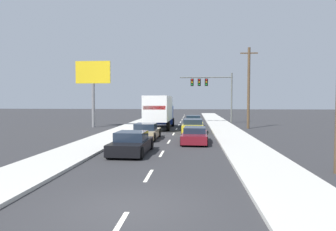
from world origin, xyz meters
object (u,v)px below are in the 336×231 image
at_px(car_yellow, 193,126).
at_px(utility_pole_mid, 249,87).
at_px(traffic_signal_mast, 208,86).
at_px(car_black, 131,144).
at_px(car_maroon, 195,135).
at_px(box_truck, 160,110).
at_px(roadside_billboard, 93,80).
at_px(car_green, 193,122).
at_px(car_tan, 146,132).

distance_m(car_yellow, utility_pole_mid, 8.35).
bearing_deg(traffic_signal_mast, car_yellow, -99.02).
xyz_separation_m(car_black, utility_pole_mid, (9.32, 16.07, 3.87)).
height_order(car_maroon, traffic_signal_mast, traffic_signal_mast).
xyz_separation_m(car_black, traffic_signal_mast, (5.33, 23.31, 4.39)).
height_order(box_truck, roadside_billboard, roadside_billboard).
bearing_deg(car_green, car_black, -100.90).
xyz_separation_m(box_truck, car_yellow, (3.53, -3.34, -1.40)).
bearing_deg(box_truck, roadside_billboard, 169.49).
bearing_deg(car_green, utility_pole_mid, -19.19).
xyz_separation_m(car_tan, traffic_signal_mast, (5.50, 16.91, 4.39)).
height_order(car_tan, car_green, car_green).
bearing_deg(car_tan, traffic_signal_mast, 71.97).
bearing_deg(car_green, car_tan, -107.36).
xyz_separation_m(car_maroon, roadside_billboard, (-11.28, 11.56, 4.71)).
bearing_deg(car_maroon, car_tan, 155.90).
bearing_deg(utility_pole_mid, roadside_billboard, 179.30).
height_order(car_tan, car_yellow, car_yellow).
relative_size(car_yellow, roadside_billboard, 0.63).
bearing_deg(car_yellow, car_green, 89.79).
bearing_deg(car_maroon, car_green, 90.47).
height_order(box_truck, car_black, box_truck).
bearing_deg(utility_pole_mid, car_tan, -134.49).
distance_m(car_green, traffic_signal_mast, 7.05).
distance_m(box_truck, traffic_signal_mast, 10.45).
height_order(box_truck, car_tan, box_truck).
bearing_deg(car_tan, box_truck, 89.33).
bearing_deg(utility_pole_mid, car_black, -120.13).
xyz_separation_m(car_black, car_yellow, (3.46, 11.52, 0.03)).
height_order(car_yellow, traffic_signal_mast, traffic_signal_mast).
height_order(car_black, utility_pole_mid, utility_pole_mid).
bearing_deg(car_green, car_maroon, -89.53).
height_order(car_tan, car_maroon, car_tan).
height_order(car_tan, traffic_signal_mast, traffic_signal_mast).
bearing_deg(car_green, box_truck, -137.71).
bearing_deg(utility_pole_mid, car_green, 160.81).
bearing_deg(car_yellow, car_black, -106.72).
xyz_separation_m(box_truck, car_tan, (-0.10, -8.46, -1.44)).
distance_m(car_tan, roadside_billboard, 13.25).
distance_m(car_maroon, roadside_billboard, 16.82).
bearing_deg(box_truck, car_yellow, -43.43).
relative_size(car_green, car_maroon, 0.92).
xyz_separation_m(car_green, car_yellow, (-0.02, -6.58, 0.02)).
bearing_deg(box_truck, car_tan, -90.67).
relative_size(car_green, traffic_signal_mast, 0.61).
distance_m(utility_pole_mid, roadside_billboard, 17.02).
distance_m(car_black, car_yellow, 12.03).
bearing_deg(car_black, car_yellow, 73.28).
xyz_separation_m(box_truck, car_black, (0.07, -14.86, -1.43)).
relative_size(box_truck, car_black, 1.88).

